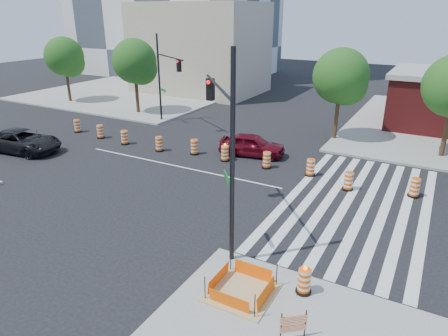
{
  "coord_description": "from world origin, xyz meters",
  "views": [
    {
      "loc": [
        13.84,
        -18.99,
        9.08
      ],
      "look_at": [
        4.43,
        -1.96,
        1.4
      ],
      "focal_mm": 32.0,
      "sensor_mm": 36.0,
      "label": 1
    }
  ],
  "objects_px": {
    "red_coupe": "(252,145)",
    "dark_suv": "(23,141)",
    "signal_pole_se": "(224,130)",
    "signal_pole_nw": "(165,72)"
  },
  "relations": [
    {
      "from": "red_coupe",
      "to": "signal_pole_nw",
      "type": "xyz_separation_m",
      "value": [
        -9.59,
        3.51,
        3.7
      ]
    },
    {
      "from": "signal_pole_se",
      "to": "red_coupe",
      "type": "bearing_deg",
      "value": -20.44
    },
    {
      "from": "signal_pole_se",
      "to": "dark_suv",
      "type": "bearing_deg",
      "value": 40.05
    },
    {
      "from": "red_coupe",
      "to": "dark_suv",
      "type": "bearing_deg",
      "value": 104.7
    },
    {
      "from": "red_coupe",
      "to": "dark_suv",
      "type": "distance_m",
      "value": 15.76
    },
    {
      "from": "signal_pole_se",
      "to": "signal_pole_nw",
      "type": "xyz_separation_m",
      "value": [
        -13.07,
        13.72,
        -0.41
      ]
    },
    {
      "from": "signal_pole_nw",
      "to": "signal_pole_se",
      "type": "bearing_deg",
      "value": -13.54
    },
    {
      "from": "red_coupe",
      "to": "dark_suv",
      "type": "relative_size",
      "value": 0.8
    },
    {
      "from": "dark_suv",
      "to": "signal_pole_nw",
      "type": "relative_size",
      "value": 0.75
    },
    {
      "from": "red_coupe",
      "to": "signal_pole_se",
      "type": "distance_m",
      "value": 11.54
    }
  ]
}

